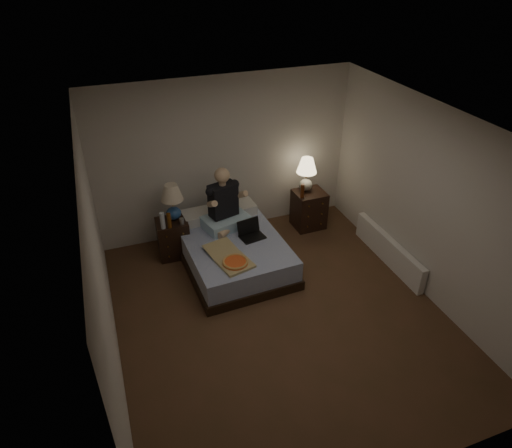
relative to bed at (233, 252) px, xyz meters
name	(u,v)px	position (x,y,z in m)	size (l,w,h in m)	color
floor	(280,315)	(0.23, -1.23, -0.22)	(4.00, 4.50, 0.00)	brown
ceiling	(287,129)	(0.23, -1.23, 2.28)	(4.00, 4.50, 0.00)	white
wall_back	(225,157)	(0.23, 1.02, 1.03)	(4.00, 2.50, 0.00)	beige
wall_front	(402,392)	(0.23, -3.48, 1.03)	(4.00, 2.50, 0.00)	beige
wall_left	(100,272)	(-1.77, -1.23, 1.03)	(4.50, 2.50, 0.00)	beige
wall_right	(429,204)	(2.23, -1.23, 1.03)	(4.50, 2.50, 0.00)	beige
bed	(233,252)	(0.00, 0.00, 0.00)	(1.33, 1.78, 0.44)	#5267A4
nightstand_left	(173,238)	(-0.76, 0.55, 0.07)	(0.45, 0.41, 0.59)	black
nightstand_right	(309,209)	(1.49, 0.59, 0.09)	(0.48, 0.44, 0.63)	black
lamp_left	(173,202)	(-0.71, 0.61, 0.64)	(0.32, 0.32, 0.56)	#285295
lamp_right	(306,175)	(1.45, 0.68, 0.69)	(0.32, 0.32, 0.56)	gray
water_bottle	(162,221)	(-0.90, 0.41, 0.49)	(0.07, 0.07, 0.25)	silver
soda_can	(182,222)	(-0.63, 0.42, 0.41)	(0.07, 0.07, 0.10)	#B7B7B1
beer_bottle_left	(169,221)	(-0.81, 0.40, 0.48)	(0.06, 0.06, 0.23)	#60340D
beer_bottle_right	(302,191)	(1.30, 0.48, 0.52)	(0.06, 0.06, 0.23)	#5A260C
person	(225,199)	(0.01, 0.37, 0.69)	(0.66, 0.52, 0.93)	black
laptop	(252,231)	(0.28, -0.05, 0.34)	(0.34, 0.28, 0.24)	black
pizza_box	(235,262)	(-0.15, -0.58, 0.26)	(0.40, 0.76, 0.08)	tan
radiator	(388,251)	(2.16, -0.72, -0.02)	(0.10, 1.60, 0.40)	white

